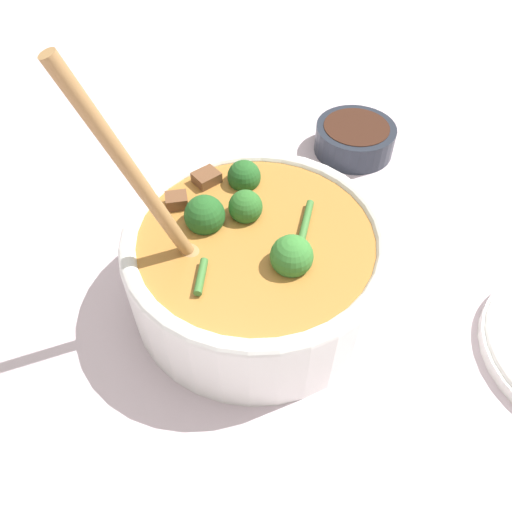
{
  "coord_description": "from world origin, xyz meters",
  "views": [
    {
      "loc": [
        0.19,
        -0.25,
        0.42
      ],
      "look_at": [
        0.0,
        0.0,
        0.06
      ],
      "focal_mm": 35.0,
      "sensor_mm": 36.0,
      "label": 1
    }
  ],
  "objects": [
    {
      "name": "stew_bowl",
      "position": [
        -0.0,
        -0.0,
        0.05
      ],
      "size": [
        0.25,
        0.25,
        0.28
      ],
      "color": "white",
      "rests_on": "ground_plane"
    },
    {
      "name": "ground_plane",
      "position": [
        0.0,
        0.0,
        0.0
      ],
      "size": [
        4.0,
        4.0,
        0.0
      ],
      "primitive_type": "plane",
      "color": "silver"
    },
    {
      "name": "condiment_bowl",
      "position": [
        -0.04,
        0.27,
        0.02
      ],
      "size": [
        0.1,
        0.1,
        0.04
      ],
      "color": "#232833",
      "rests_on": "ground_plane"
    }
  ]
}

